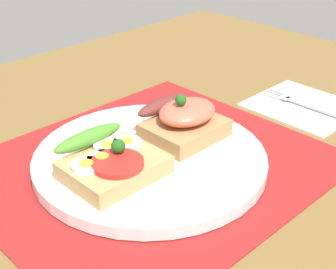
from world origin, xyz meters
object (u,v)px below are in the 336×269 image
sandwich_salmon (183,120)px  plate (150,159)px  napkin (303,105)px  fork (299,102)px  sandwich_egg_tomato (110,161)px

sandwich_salmon → plate: bearing=-174.9°
sandwich_salmon → napkin: sandwich_salmon is taller
sandwich_salmon → fork: 21.95cm
fork → sandwich_salmon: bearing=169.9°
sandwich_egg_tomato → sandwich_salmon: size_ratio=1.09×
sandwich_egg_tomato → plate: bearing=0.3°
plate → napkin: (27.86, -3.72, -0.75)cm
plate → napkin: size_ratio=1.91×
sandwich_salmon → napkin: size_ratio=0.65×
sandwich_egg_tomato → napkin: sandwich_egg_tomato is taller
napkin → fork: size_ratio=1.16×
sandwich_salmon → fork: (21.37, -3.81, -3.28)cm
sandwich_salmon → napkin: 22.50cm
plate → napkin: bearing=-7.6°
plate → fork: bearing=-6.8°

